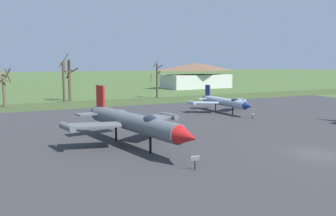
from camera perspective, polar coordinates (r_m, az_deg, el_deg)
ground_plane at (r=33.31m, az=22.81°, el=-6.96°), size 600.00×600.00×0.00m
asphalt_apron at (r=44.20m, az=8.06°, el=-2.99°), size 88.75×49.66×0.05m
grass_verge_strip at (r=71.50m, az=-6.05°, el=0.99°), size 148.75×12.00×0.06m
jet_fighter_front_left at (r=55.97m, az=9.13°, el=1.00°), size 10.01×12.66×4.17m
info_placard_front_left at (r=50.69m, az=13.51°, el=-1.22°), size 0.52×0.28×0.85m
jet_fighter_front_right at (r=32.88m, az=-5.54°, el=-2.29°), size 12.01×17.24×5.47m
info_placard_front_right at (r=26.25m, az=4.37°, el=-8.52°), size 0.68×0.39×1.14m
bare_tree_left_of_center at (r=69.04m, az=-24.89°, el=3.17°), size 2.49×2.67×7.01m
bare_tree_center at (r=73.77m, az=-16.40°, el=4.47°), size 2.13×2.80×9.73m
bare_tree_right_of_center at (r=75.52m, az=-15.63°, el=4.60°), size 3.55×3.51×8.33m
bare_tree_far_right at (r=78.72m, az=-1.82°, el=4.65°), size 3.21×2.59×8.31m
visitor_building at (r=110.77m, az=4.56°, el=5.23°), size 21.81×11.85×7.79m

